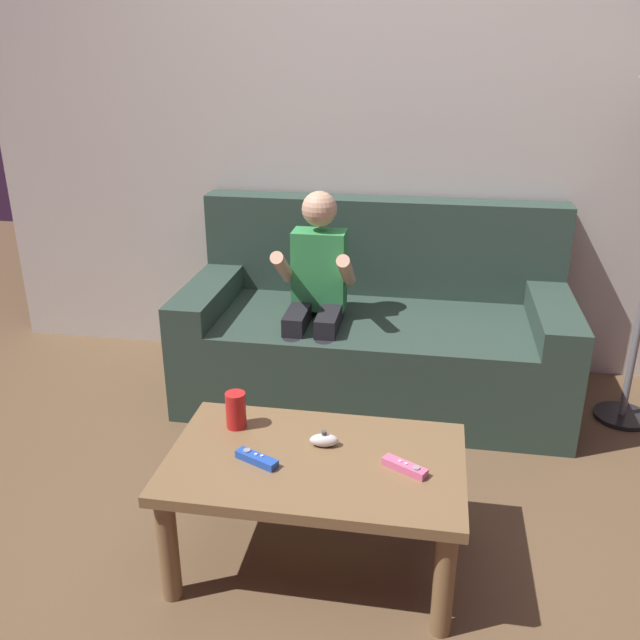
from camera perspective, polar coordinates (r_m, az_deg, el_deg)
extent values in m
plane|color=brown|center=(2.28, 1.22, -20.50)|extent=(8.04, 8.04, 0.00)
cube|color=beige|center=(3.33, 5.80, 16.93)|extent=(4.02, 0.05, 2.50)
cube|color=#2D4238|center=(3.17, 4.48, -2.98)|extent=(1.72, 0.80, 0.41)
cube|color=#2D4238|center=(3.32, 5.24, 6.19)|extent=(1.72, 0.16, 0.46)
cube|color=#2D4238|center=(3.22, -9.15, 2.31)|extent=(0.18, 0.80, 0.12)
cube|color=#2D4238|center=(3.10, 18.91, 0.59)|extent=(0.18, 0.80, 0.12)
cylinder|color=black|center=(2.92, -2.33, -5.24)|extent=(0.08, 0.08, 0.41)
cylinder|color=black|center=(2.90, 0.32, -5.46)|extent=(0.08, 0.08, 0.41)
cube|color=black|center=(2.95, -1.83, 0.19)|extent=(0.09, 0.29, 0.09)
cube|color=black|center=(2.92, 0.79, 0.02)|extent=(0.09, 0.29, 0.09)
cube|color=#33934C|center=(3.01, -0.05, 4.23)|extent=(0.23, 0.14, 0.35)
cylinder|color=#DBAA87|center=(2.90, -3.14, 4.41)|extent=(0.06, 0.26, 0.20)
cylinder|color=#DBAA87|center=(2.85, 2.21, 4.13)|extent=(0.06, 0.26, 0.20)
sphere|color=#DBAA87|center=(2.94, -0.05, 9.29)|extent=(0.15, 0.15, 0.15)
cube|color=brown|center=(2.10, -0.39, -11.86)|extent=(0.90, 0.55, 0.04)
cylinder|color=brown|center=(2.14, -12.59, -18.20)|extent=(0.06, 0.06, 0.35)
cylinder|color=brown|center=(2.03, 10.35, -20.80)|extent=(0.06, 0.06, 0.35)
cylinder|color=brown|center=(2.48, -8.74, -11.72)|extent=(0.06, 0.06, 0.35)
cylinder|color=brown|center=(2.38, 10.36, -13.47)|extent=(0.06, 0.06, 0.35)
cube|color=blue|center=(2.08, -5.30, -11.47)|extent=(0.14, 0.09, 0.02)
cylinder|color=#99999E|center=(2.09, -6.14, -10.80)|extent=(0.02, 0.02, 0.00)
cylinder|color=silver|center=(2.07, -5.39, -11.13)|extent=(0.01, 0.01, 0.00)
cylinder|color=silver|center=(2.06, -4.93, -11.32)|extent=(0.01, 0.01, 0.00)
ellipsoid|color=white|center=(2.14, 0.35, -10.04)|extent=(0.10, 0.06, 0.04)
cylinder|color=#4C4C51|center=(2.12, 0.35, -9.44)|extent=(0.02, 0.02, 0.01)
cube|color=pink|center=(2.05, 7.11, -12.13)|extent=(0.14, 0.10, 0.02)
cylinder|color=#99999E|center=(2.02, 8.07, -12.16)|extent=(0.02, 0.02, 0.00)
cylinder|color=silver|center=(2.04, 7.22, -11.85)|extent=(0.01, 0.01, 0.00)
cylinder|color=silver|center=(2.05, 6.71, -11.65)|extent=(0.01, 0.01, 0.00)
cylinder|color=red|center=(2.23, -7.06, -7.50)|extent=(0.07, 0.07, 0.12)
cylinder|color=black|center=(3.34, 23.95, -7.36)|extent=(0.24, 0.24, 0.02)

